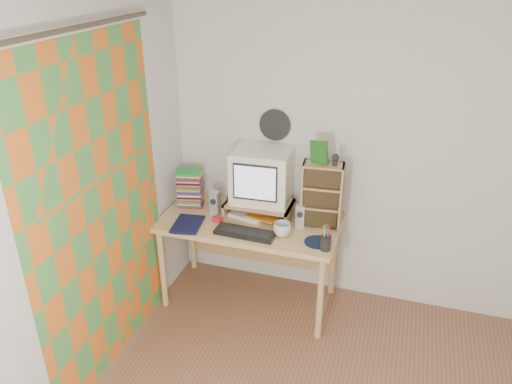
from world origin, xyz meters
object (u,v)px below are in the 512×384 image
Objects in this scene: dvd_stack at (190,190)px; diary at (174,222)px; desk at (252,232)px; mug at (282,229)px; keyboard at (245,233)px; cd_rack at (322,195)px; crt_monitor at (262,176)px.

diary is at bearing -101.15° from dvd_stack.
mug is (0.30, -0.21, 0.19)m from desk.
keyboard is 0.28m from mug.
cd_rack is at bearing 4.38° from desk.
cd_rack is at bearing 46.28° from mug.
cd_rack reaches higher than mug.
dvd_stack reaches higher than diary.
mug is at bearing -34.46° from desk.
cd_rack is 0.40m from mug.
keyboard is 3.45× the size of mug.
crt_monitor is at bearing 130.05° from mug.
diary is at bearing -149.49° from crt_monitor.
desk is 0.67m from cd_rack.
diary is (-0.57, -0.02, 0.01)m from keyboard.
crt_monitor is (0.05, 0.09, 0.46)m from desk.
crt_monitor is 0.49m from cd_rack.
diary is at bearing -167.01° from cd_rack.
mug is (0.27, 0.07, 0.04)m from keyboard.
dvd_stack is 0.36m from diary.
desk is 0.32m from keyboard.
desk is 0.47m from crt_monitor.
desk is at bearing 145.54° from mug.
dvd_stack is 1.07× the size of diary.
cd_rack reaches higher than dvd_stack.
diary is (-0.58, -0.38, -0.30)m from crt_monitor.
desk is 0.63m from diary.
dvd_stack is (-0.54, 0.04, 0.27)m from desk.
keyboard is 0.64m from cd_rack.
mug is at bearing 17.43° from keyboard.
cd_rack is at bearing -13.34° from dvd_stack.
crt_monitor reaches higher than desk.
desk is 5.47× the size of diary.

